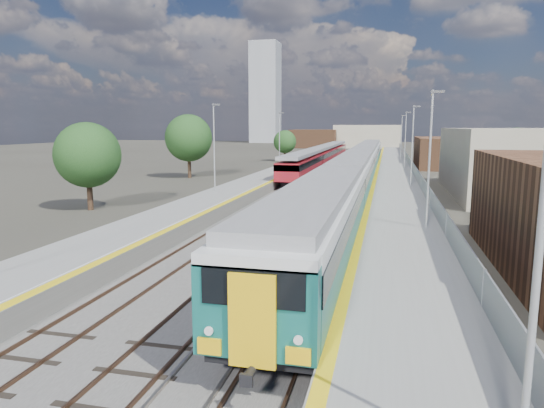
% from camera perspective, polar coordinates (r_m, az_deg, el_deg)
% --- Properties ---
extents(ground, '(320.00, 320.00, 0.00)m').
position_cam_1_polar(ground, '(56.22, 8.85, 2.28)').
color(ground, '#47443A').
rests_on(ground, ground).
extents(ballast_bed, '(10.50, 155.00, 0.06)m').
position_cam_1_polar(ballast_bed, '(58.90, 6.86, 2.66)').
color(ballast_bed, '#565451').
rests_on(ballast_bed, ground).
extents(tracks, '(8.96, 160.00, 0.17)m').
position_cam_1_polar(tracks, '(60.48, 7.61, 2.89)').
color(tracks, '#4C3323').
rests_on(tracks, ground).
extents(platform_right, '(4.70, 155.00, 8.52)m').
position_cam_1_polar(platform_right, '(58.47, 14.23, 2.90)').
color(platform_right, slate).
rests_on(platform_right, ground).
extents(platform_left, '(4.30, 155.00, 8.52)m').
position_cam_1_polar(platform_left, '(59.98, 0.39, 3.31)').
color(platform_left, slate).
rests_on(platform_left, ground).
extents(buildings, '(72.00, 185.50, 40.00)m').
position_cam_1_polar(buildings, '(146.06, 4.61, 10.71)').
color(buildings, brown).
rests_on(buildings, ground).
extents(green_train, '(3.08, 85.57, 3.39)m').
position_cam_1_polar(green_train, '(53.20, 10.29, 4.44)').
color(green_train, black).
rests_on(green_train, ground).
extents(red_train, '(2.70, 54.83, 3.41)m').
position_cam_1_polar(red_train, '(75.94, 5.93, 5.62)').
color(red_train, black).
rests_on(red_train, ground).
extents(tree_a, '(5.12, 5.12, 6.94)m').
position_cam_1_polar(tree_a, '(40.76, -20.88, 5.40)').
color(tree_a, '#382619').
rests_on(tree_a, ground).
extents(tree_b, '(5.99, 5.99, 8.12)m').
position_cam_1_polar(tree_b, '(63.23, -9.78, 7.65)').
color(tree_b, '#382619').
rests_on(tree_b, ground).
extents(tree_c, '(4.34, 4.34, 5.88)m').
position_cam_1_polar(tree_c, '(92.89, 1.52, 7.33)').
color(tree_c, '#382619').
rests_on(tree_c, ground).
extents(tree_d, '(4.77, 4.77, 6.46)m').
position_cam_1_polar(tree_d, '(65.48, 26.76, 5.94)').
color(tree_d, '#382619').
rests_on(tree_d, ground).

